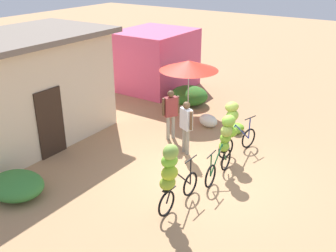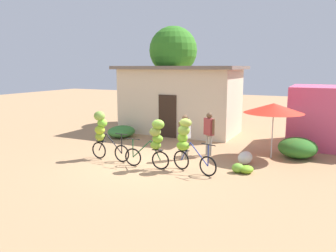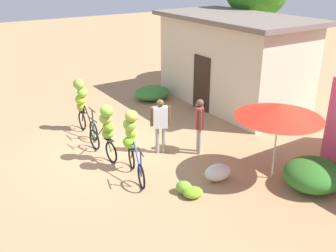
{
  "view_description": "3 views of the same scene",
  "coord_description": "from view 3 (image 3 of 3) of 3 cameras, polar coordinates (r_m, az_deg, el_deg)",
  "views": [
    {
      "loc": [
        -8.14,
        -4.27,
        5.4
      ],
      "look_at": [
        0.67,
        1.66,
        0.75
      ],
      "focal_mm": 41.81,
      "sensor_mm": 36.0,
      "label": 1
    },
    {
      "loc": [
        5.27,
        -9.59,
        3.28
      ],
      "look_at": [
        0.12,
        0.99,
        1.19
      ],
      "focal_mm": 35.64,
      "sensor_mm": 36.0,
      "label": 2
    },
    {
      "loc": [
        9.21,
        -4.2,
        5.02
      ],
      "look_at": [
        0.81,
        1.28,
        0.81
      ],
      "focal_mm": 41.35,
      "sensor_mm": 36.0,
      "label": 3
    }
  ],
  "objects": [
    {
      "name": "ground_plane",
      "position": [
        11.29,
        -7.73,
        -3.83
      ],
      "size": [
        60.0,
        60.0,
        0.0
      ],
      "primitive_type": "plane",
      "color": "tan"
    },
    {
      "name": "building_low",
      "position": [
        14.95,
        9.49,
        9.57
      ],
      "size": [
        6.13,
        3.35,
        3.32
      ],
      "color": "beige",
      "rests_on": "ground"
    },
    {
      "name": "hedge_bush_front_left",
      "position": [
        15.48,
        -2.34,
        4.9
      ],
      "size": [
        1.22,
        1.45,
        0.54
      ],
      "primitive_type": "ellipsoid",
      "color": "#3B8136",
      "rests_on": "ground"
    },
    {
      "name": "hedge_bush_front_right",
      "position": [
        9.95,
        20.63,
        -6.7
      ],
      "size": [
        1.38,
        1.48,
        0.73
      ],
      "primitive_type": "ellipsoid",
      "color": "#2F6F25",
      "rests_on": "ground"
    },
    {
      "name": "market_umbrella",
      "position": [
        9.48,
        16.08,
        2.19
      ],
      "size": [
        2.12,
        2.12,
        2.0
      ],
      "color": "beige",
      "rests_on": "ground"
    },
    {
      "name": "bicycle_leftmost",
      "position": [
        12.48,
        -12.54,
        3.57
      ],
      "size": [
        1.61,
        0.47,
        1.74
      ],
      "color": "black",
      "rests_on": "ground"
    },
    {
      "name": "bicycle_near_pile",
      "position": [
        10.51,
        -9.17,
        -0.14
      ],
      "size": [
        1.61,
        0.41,
        1.64
      ],
      "color": "black",
      "rests_on": "ground"
    },
    {
      "name": "bicycle_center_loaded",
      "position": [
        9.77,
        -5.39,
        -1.64
      ],
      "size": [
        1.62,
        0.57,
        1.69
      ],
      "color": "black",
      "rests_on": "ground"
    },
    {
      "name": "banana_pile_on_ground",
      "position": [
        9.17,
        3.06,
        -9.41
      ],
      "size": [
        0.78,
        0.61,
        0.31
      ],
      "color": "#73B534",
      "rests_on": "ground"
    },
    {
      "name": "produce_sack",
      "position": [
        9.78,
        7.32,
        -6.81
      ],
      "size": [
        0.55,
        0.76,
        0.44
      ],
      "primitive_type": "ellipsoid",
      "rotation": [
        0.0,
        0.0,
        1.41
      ],
      "color": "silver",
      "rests_on": "ground"
    },
    {
      "name": "person_vendor",
      "position": [
        10.8,
        4.65,
        0.79
      ],
      "size": [
        0.51,
        0.38,
        1.62
      ],
      "color": "gray",
      "rests_on": "ground"
    },
    {
      "name": "person_bystander",
      "position": [
        10.76,
        -1.13,
        0.76
      ],
      "size": [
        0.35,
        0.53,
        1.62
      ],
      "color": "gray",
      "rests_on": "ground"
    }
  ]
}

